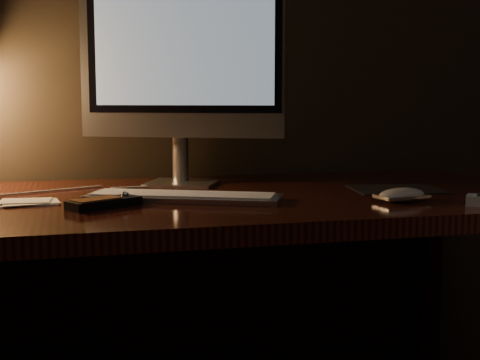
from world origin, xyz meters
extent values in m
cube|color=#3F150E|center=(0.00, 1.85, 0.73)|extent=(1.60, 0.75, 0.04)
cube|color=black|center=(0.75, 2.18, 0.35)|extent=(0.06, 0.06, 0.71)
cube|color=black|center=(0.00, 2.20, 0.45)|extent=(1.48, 0.02, 0.51)
cube|color=silver|center=(-0.04, 2.06, 0.75)|extent=(0.22, 0.21, 0.01)
cylinder|color=silver|center=(-0.04, 2.09, 0.82)|extent=(0.06, 0.06, 0.12)
cube|color=silver|center=(-0.04, 2.05, 1.09)|extent=(0.49, 0.25, 0.43)
cube|color=black|center=(-0.04, 2.03, 1.12)|extent=(0.46, 0.21, 0.37)
cube|color=#879FB8|center=(-0.04, 2.03, 1.12)|extent=(0.42, 0.20, 0.33)
cube|color=silver|center=(-0.09, 1.79, 0.76)|extent=(0.44, 0.28, 0.02)
cube|color=black|center=(0.45, 1.83, 0.75)|extent=(0.24, 0.20, 0.00)
ellipsoid|color=white|center=(0.37, 1.65, 0.76)|extent=(0.12, 0.08, 0.02)
cube|color=black|center=(-0.26, 1.74, 0.76)|extent=(0.16, 0.13, 0.02)
cube|color=brown|center=(-0.26, 1.74, 0.77)|extent=(0.11, 0.09, 0.00)
sphere|color=silver|center=(-0.26, 1.74, 0.77)|extent=(0.02, 0.02, 0.02)
cube|color=white|center=(-0.42, 1.83, 0.75)|extent=(0.13, 0.09, 0.01)
cylinder|color=white|center=(-0.24, 2.00, 0.75)|extent=(0.50, 0.11, 0.00)
camera|label=1|loc=(-0.33, 0.36, 0.97)|focal=50.00mm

